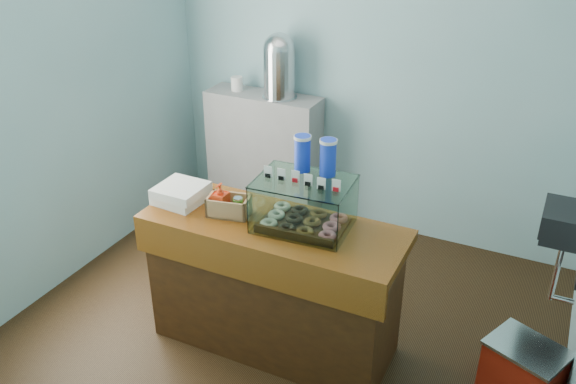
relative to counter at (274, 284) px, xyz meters
The scene contains 9 objects.
ground 0.52m from the counter, 90.00° to the left, with size 3.50×3.50×0.00m, color black.
room_shell 1.27m from the counter, 84.37° to the left, with size 3.54×3.04×2.82m.
counter is the anchor object (origin of this frame).
back_shelf 1.82m from the counter, 119.76° to the left, with size 1.00×0.32×1.10m, color gray.
display_case 0.65m from the counter, 24.77° to the left, with size 0.57×0.44×0.52m.
condiment_crate 0.60m from the counter, behind, with size 0.28×0.20×0.20m.
pastry_boxes 0.82m from the counter, behind, with size 0.30×0.31×0.11m.
coffee_urn 1.96m from the counter, 115.23° to the left, with size 0.29×0.29×0.54m.
red_cooler 1.55m from the counter, ahead, with size 0.51×0.46×0.37m.
Camera 1 is at (1.45, -3.02, 2.72)m, focal length 38.00 mm.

